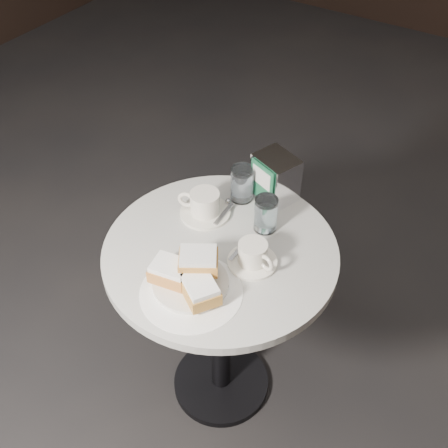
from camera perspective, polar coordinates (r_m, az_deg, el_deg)
ground at (r=2.25m, az=-0.29°, el=-15.92°), size 7.00×7.00×0.00m
cafe_table at (r=1.80m, az=-0.35°, el=-6.95°), size 0.70×0.70×0.74m
sugar_spill at (r=1.55m, az=-3.35°, el=-6.93°), size 0.37×0.37×0.00m
beignet_plate at (r=1.53m, az=-3.49°, el=-5.38°), size 0.24×0.24×0.10m
coffee_cup_left at (r=1.75m, az=-2.00°, el=1.93°), size 0.20×0.20×0.08m
coffee_cup_right at (r=1.60m, az=2.97°, el=-3.20°), size 0.18×0.18×0.08m
water_glass_left at (r=1.79m, az=1.85°, el=4.07°), size 0.08×0.08×0.12m
water_glass_right at (r=1.69m, az=4.26°, el=0.97°), size 0.07×0.07×0.11m
napkin_dispenser at (r=1.79m, az=5.21°, el=4.70°), size 0.16×0.15×0.15m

